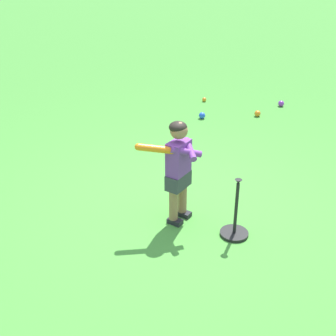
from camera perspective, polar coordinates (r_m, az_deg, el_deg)
name	(u,v)px	position (r m, az deg, el deg)	size (l,w,h in m)	color
ground_plane	(188,202)	(4.96, 2.52, -4.34)	(40.00, 40.00, 0.00)	#479338
child_batter	(178,164)	(4.34, 1.27, 0.58)	(0.62, 0.36, 1.08)	#232328
play_ball_center_lawn	(257,113)	(7.47, 11.34, 6.83)	(0.10, 0.10, 0.10)	orange
play_ball_by_bucket	(202,115)	(7.25, 4.36, 6.69)	(0.10, 0.10, 0.10)	blue
play_ball_behind_batter	(204,100)	(8.04, 4.64, 8.70)	(0.07, 0.07, 0.07)	orange
play_ball_far_left	(281,103)	(8.02, 14.23, 7.98)	(0.10, 0.10, 0.10)	purple
batting_tee	(235,226)	(4.44, 8.50, -7.31)	(0.28, 0.28, 0.62)	black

